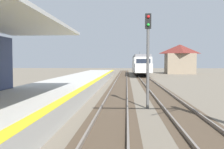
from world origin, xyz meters
name	(u,v)px	position (x,y,z in m)	size (l,w,h in m)	color
station_platform	(33,101)	(-2.50, 16.00, 0.45)	(5.00, 80.00, 0.91)	#B7B5AD
track_pair_nearest_platform	(117,99)	(1.90, 20.00, 0.05)	(2.34, 120.00, 0.16)	#4C3D2D
track_pair_middle	(167,99)	(5.30, 20.00, 0.05)	(2.34, 120.00, 0.16)	#4C3D2D
approaching_train	(141,64)	(5.30, 53.26, 2.18)	(2.93, 19.60, 4.76)	silver
rail_signal_post	(148,51)	(3.73, 16.59, 3.19)	(0.32, 0.34, 5.20)	#4C4C4C
distant_trackside_house	(180,58)	(14.19, 59.47, 3.34)	(6.60, 5.28, 6.40)	#7F705B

